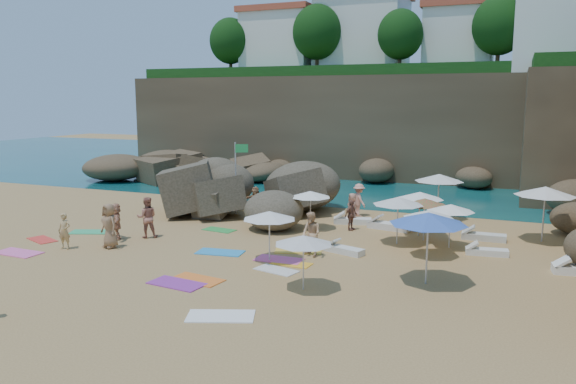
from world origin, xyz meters
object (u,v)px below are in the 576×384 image
at_px(parasol_0, 310,194).
at_px(parasol_2, 545,191).
at_px(person_stand_1, 147,217).
at_px(person_stand_2, 359,200).
at_px(lounger_0, 353,221).
at_px(person_stand_3, 351,215).
at_px(parasol_1, 439,178).
at_px(rock_outcrop, 247,215).
at_px(person_stand_4, 352,208).
at_px(flag_pole, 238,169).
at_px(person_stand_5, 255,200).

height_order(parasol_0, parasol_2, parasol_2).
relative_size(person_stand_1, person_stand_2, 1.06).
bearing_deg(lounger_0, person_stand_3, -92.72).
bearing_deg(parasol_2, lounger_0, 178.02).
distance_m(parasol_1, person_stand_3, 5.66).
bearing_deg(rock_outcrop, person_stand_1, -106.80).
bearing_deg(person_stand_4, rock_outcrop, -116.65).
distance_m(person_stand_1, person_stand_2, 11.28).
height_order(parasol_1, person_stand_4, parasol_1).
xyz_separation_m(flag_pole, parasol_0, (4.89, -1.88, -0.80)).
xyz_separation_m(parasol_0, person_stand_2, (1.39, 3.85, -0.83)).
height_order(parasol_2, person_stand_3, parasol_2).
relative_size(parasol_2, person_stand_5, 1.71).
height_order(person_stand_2, person_stand_5, person_stand_2).
distance_m(parasol_1, person_stand_2, 4.33).
height_order(parasol_0, lounger_0, parasol_0).
distance_m(person_stand_2, person_stand_5, 5.64).
bearing_deg(rock_outcrop, lounger_0, -0.20).
relative_size(parasol_1, person_stand_4, 1.65).
xyz_separation_m(parasol_2, person_stand_1, (-16.64, -5.98, -1.33)).
bearing_deg(person_stand_5, person_stand_4, 9.65).
relative_size(lounger_0, person_stand_1, 1.01).
height_order(rock_outcrop, person_stand_2, person_stand_2).
distance_m(flag_pole, lounger_0, 6.91).
xyz_separation_m(flag_pole, parasol_2, (15.24, -0.32, -0.24)).
bearing_deg(person_stand_3, parasol_1, -18.95).
distance_m(rock_outcrop, person_stand_2, 6.16).
bearing_deg(lounger_0, person_stand_5, 161.36).
height_order(lounger_0, person_stand_4, person_stand_4).
xyz_separation_m(parasol_0, person_stand_5, (-4.01, 2.22, -0.95)).
xyz_separation_m(flag_pole, person_stand_1, (-1.40, -6.30, -1.58)).
relative_size(parasol_0, person_stand_5, 1.29).
relative_size(parasol_0, person_stand_2, 1.12).
bearing_deg(lounger_0, rock_outcrop, 164.86).
xyz_separation_m(flag_pole, lounger_0, (6.49, -0.02, -2.37)).
bearing_deg(parasol_0, person_stand_1, -144.90).
height_order(parasol_1, lounger_0, parasol_1).
distance_m(parasol_0, parasol_2, 10.48).
xyz_separation_m(parasol_1, lounger_0, (-3.83, -2.81, -2.05)).
xyz_separation_m(parasol_2, lounger_0, (-8.75, 0.30, -2.12)).
bearing_deg(person_stand_4, parasol_2, 58.28).
relative_size(lounger_0, person_stand_4, 1.23).
relative_size(flag_pole, parasol_0, 1.99).
distance_m(parasol_1, person_stand_4, 4.91).
relative_size(rock_outcrop, parasol_0, 3.80).
bearing_deg(flag_pole, parasol_0, -21.02).
xyz_separation_m(person_stand_3, person_stand_4, (-0.38, 1.57, 0.03)).
relative_size(parasol_2, person_stand_3, 1.78).
bearing_deg(person_stand_2, rock_outcrop, 65.34).
distance_m(parasol_2, person_stand_2, 9.36).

